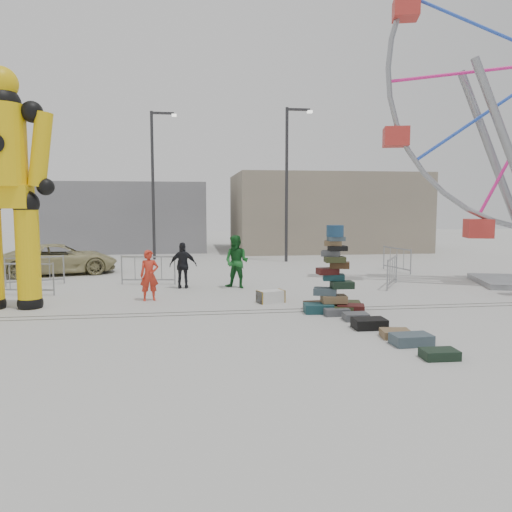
{
  "coord_description": "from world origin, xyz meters",
  "views": [
    {
      "loc": [
        -2.21,
        -12.84,
        2.99
      ],
      "look_at": [
        -0.08,
        2.48,
        1.4
      ],
      "focal_mm": 35.0,
      "sensor_mm": 36.0,
      "label": 1
    }
  ],
  "objects": [
    {
      "name": "track_line_far",
      "position": [
        0.0,
        1.0,
        0.0
      ],
      "size": [
        40.0,
        0.04,
        0.01
      ],
      "primitive_type": "cube",
      "color": "#47443F",
      "rests_on": "ground"
    },
    {
      "name": "building_left",
      "position": [
        -6.0,
        22.0,
        2.2
      ],
      "size": [
        10.0,
        8.0,
        4.4
      ],
      "primitive_type": "cube",
      "color": "gray",
      "rests_on": "ground"
    },
    {
      "name": "ground",
      "position": [
        0.0,
        0.0,
        0.0
      ],
      "size": [
        90.0,
        90.0,
        0.0
      ],
      "primitive_type": "plane",
      "color": "#9E9E99",
      "rests_on": "ground"
    },
    {
      "name": "barricade_dummy_b",
      "position": [
        -7.58,
        4.43,
        0.55
      ],
      "size": [
        1.98,
        0.51,
        1.1
      ],
      "primitive_type": null,
      "rotation": [
        0.0,
        0.0,
        -0.21
      ],
      "color": "gray",
      "rests_on": "ground"
    },
    {
      "name": "track_line_near",
      "position": [
        0.0,
        0.6,
        0.0
      ],
      "size": [
        40.0,
        0.04,
        0.01
      ],
      "primitive_type": "cube",
      "color": "#47443F",
      "rests_on": "ground"
    },
    {
      "name": "row_case_4",
      "position": [
        2.53,
        -2.97,
        0.12
      ],
      "size": [
        0.87,
        0.56,
        0.24
      ],
      "primitive_type": "cube",
      "rotation": [
        0.0,
        0.0,
        0.05
      ],
      "color": "#3F515B",
      "rests_on": "ground"
    },
    {
      "name": "lamp_post_right",
      "position": [
        3.09,
        13.0,
        4.48
      ],
      "size": [
        1.41,
        0.25,
        8.0
      ],
      "color": "#2D2D30",
      "rests_on": "ground"
    },
    {
      "name": "building_right",
      "position": [
        7.0,
        20.0,
        2.5
      ],
      "size": [
        12.0,
        8.0,
        5.0
      ],
      "primitive_type": "cube",
      "color": "gray",
      "rests_on": "ground"
    },
    {
      "name": "pedestrian_black",
      "position": [
        -2.36,
        5.09,
        0.83
      ],
      "size": [
        0.99,
        0.45,
        1.66
      ],
      "primitive_type": "imported",
      "rotation": [
        0.0,
        0.0,
        3.09
      ],
      "color": "black",
      "rests_on": "ground"
    },
    {
      "name": "barricade_wheel_back",
      "position": [
        7.12,
        8.33,
        0.55
      ],
      "size": [
        0.51,
        1.98,
        1.1
      ],
      "primitive_type": null,
      "rotation": [
        0.0,
        0.0,
        -1.36
      ],
      "color": "gray",
      "rests_on": "ground"
    },
    {
      "name": "pedestrian_green",
      "position": [
        -0.45,
        4.9,
        0.95
      ],
      "size": [
        1.17,
        1.1,
        1.9
      ],
      "primitive_type": "imported",
      "rotation": [
        0.0,
        0.0,
        -0.55
      ],
      "color": "#165A20",
      "rests_on": "ground"
    },
    {
      "name": "lamp_post_left",
      "position": [
        -3.91,
        15.0,
        4.48
      ],
      "size": [
        1.41,
        0.25,
        8.0
      ],
      "color": "#2D2D30",
      "rests_on": "ground"
    },
    {
      "name": "row_case_2",
      "position": [
        2.14,
        -1.49,
        0.13
      ],
      "size": [
        0.79,
        0.54,
        0.25
      ],
      "primitive_type": "cube",
      "rotation": [
        0.0,
        0.0,
        -0.0
      ],
      "color": "black",
      "rests_on": "ground"
    },
    {
      "name": "row_case_1",
      "position": [
        2.11,
        -0.59,
        0.1
      ],
      "size": [
        0.64,
        0.5,
        0.19
      ],
      "primitive_type": "cube",
      "rotation": [
        0.0,
        0.0,
        -0.03
      ],
      "color": "#4F5156",
      "rests_on": "ground"
    },
    {
      "name": "parked_suv",
      "position": [
        -7.67,
        9.59,
        0.66
      ],
      "size": [
        5.16,
        3.4,
        1.32
      ],
      "primitive_type": "imported",
      "rotation": [
        0.0,
        0.0,
        1.85
      ],
      "color": "tan",
      "rests_on": "ground"
    },
    {
      "name": "barricade_dummy_c",
      "position": [
        -3.67,
        6.15,
        0.55
      ],
      "size": [
        1.99,
        0.39,
        1.1
      ],
      "primitive_type": null,
      "rotation": [
        0.0,
        0.0,
        -0.15
      ],
      "color": "gray",
      "rests_on": "ground"
    },
    {
      "name": "row_case_3",
      "position": [
        2.43,
        -2.37,
        0.09
      ],
      "size": [
        0.7,
        0.59,
        0.18
      ],
      "primitive_type": "cube",
      "rotation": [
        0.0,
        0.0,
        -0.13
      ],
      "color": "brown",
      "rests_on": "ground"
    },
    {
      "name": "row_case_0",
      "position": [
        2.11,
        0.29,
        0.1
      ],
      "size": [
        0.76,
        0.55,
        0.2
      ],
      "primitive_type": "cube",
      "rotation": [
        0.0,
        0.0,
        0.01
      ],
      "color": "#31361B",
      "rests_on": "ground"
    },
    {
      "name": "steamer_trunk",
      "position": [
        0.32,
        2.06,
        0.19
      ],
      "size": [
        0.89,
        0.66,
        0.37
      ],
      "primitive_type": "cube",
      "rotation": [
        0.0,
        0.0,
        0.28
      ],
      "color": "silver",
      "rests_on": "ground"
    },
    {
      "name": "barricade_dummy_a",
      "position": [
        -7.83,
        6.51,
        0.55
      ],
      "size": [
        1.92,
        0.74,
        1.1
      ],
      "primitive_type": null,
      "rotation": [
        0.0,
        0.0,
        0.33
      ],
      "color": "gray",
      "rests_on": "ground"
    },
    {
      "name": "barricade_wheel_front",
      "position": [
        5.22,
        4.37,
        0.55
      ],
      "size": [
        1.15,
        1.75,
        1.1
      ],
      "primitive_type": null,
      "rotation": [
        0.0,
        0.0,
        1.01
      ],
      "color": "gray",
      "rests_on": "ground"
    },
    {
      "name": "crash_test_dummy",
      "position": [
        -7.27,
        2.23,
        3.71
      ],
      "size": [
        2.78,
        1.23,
        7.03
      ],
      "rotation": [
        0.0,
        0.0,
        -0.04
      ],
      "color": "black",
      "rests_on": "ground"
    },
    {
      "name": "pedestrian_red",
      "position": [
        -3.39,
        2.91,
        0.8
      ],
      "size": [
        0.64,
        0.48,
        1.59
      ],
      "primitive_type": "imported",
      "rotation": [
        0.0,
        0.0,
        0.18
      ],
      "color": "red",
      "rests_on": "ground"
    },
    {
      "name": "row_case_5",
      "position": [
        2.64,
        -3.96,
        0.09
      ],
      "size": [
        0.71,
        0.47,
        0.19
      ],
      "primitive_type": "cube",
      "rotation": [
        0.0,
        0.0,
        -0.03
      ],
      "color": "black",
      "rests_on": "ground"
    },
    {
      "name": "suitcase_tower",
      "position": [
        1.85,
        0.55,
        0.68
      ],
      "size": [
        1.78,
        1.5,
        2.43
      ],
      "rotation": [
        0.0,
        0.0,
        -0.15
      ],
      "color": "#163E44",
      "rests_on": "ground"
    }
  ]
}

